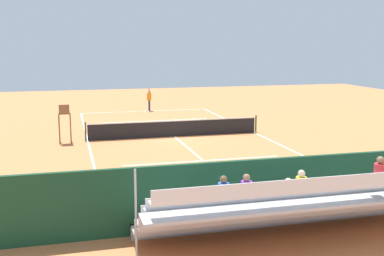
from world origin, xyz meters
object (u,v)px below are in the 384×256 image
(tennis_net, at_px, (175,128))
(bleacher_stand, at_px, (296,206))
(tennis_racket, at_px, (140,111))
(tennis_ball_near, at_px, (167,116))
(tennis_player, at_px, (149,98))
(courtside_bench, at_px, (308,193))
(umpire_chair, at_px, (65,119))
(equipment_bag, at_px, (255,210))

(tennis_net, relative_size, bleacher_stand, 1.14)
(tennis_racket, bearing_deg, tennis_ball_near, 118.82)
(bleacher_stand, bearing_deg, tennis_racket, -89.01)
(bleacher_stand, bearing_deg, tennis_player, -90.87)
(bleacher_stand, relative_size, tennis_player, 4.70)
(courtside_bench, height_order, tennis_player, tennis_player)
(umpire_chair, bearing_deg, courtside_bench, 120.57)
(courtside_bench, bearing_deg, bleacher_stand, 54.19)
(bleacher_stand, bearing_deg, courtside_bench, -125.81)
(bleacher_stand, height_order, tennis_ball_near, bleacher_stand)
(umpire_chair, bearing_deg, tennis_racket, -117.69)
(equipment_bag, relative_size, tennis_ball_near, 13.64)
(bleacher_stand, xyz_separation_m, equipment_bag, (0.41, -1.96, -0.75))
(equipment_bag, bearing_deg, tennis_player, -91.89)
(umpire_chair, distance_m, tennis_racket, 12.48)
(tennis_player, relative_size, tennis_racket, 3.29)
(equipment_bag, distance_m, tennis_racket, 24.19)
(umpire_chair, relative_size, equipment_bag, 2.38)
(tennis_racket, bearing_deg, tennis_player, -159.11)
(umpire_chair, bearing_deg, tennis_ball_near, -132.55)
(tennis_net, relative_size, umpire_chair, 4.81)
(bleacher_stand, bearing_deg, tennis_net, -89.93)
(bleacher_stand, xyz_separation_m, tennis_ball_near, (-1.17, -23.21, -0.90))
(tennis_racket, bearing_deg, bleacher_stand, 90.99)
(courtside_bench, bearing_deg, tennis_net, -83.46)
(tennis_net, xyz_separation_m, equipment_bag, (0.39, 13.40, -0.32))
(bleacher_stand, distance_m, tennis_ball_near, 23.25)
(bleacher_stand, distance_m, tennis_player, 26.48)
(courtside_bench, distance_m, tennis_ball_near, 21.13)
(bleacher_stand, height_order, equipment_bag, bleacher_stand)
(umpire_chair, height_order, equipment_bag, umpire_chair)
(tennis_net, height_order, courtside_bench, tennis_net)
(tennis_net, bearing_deg, bleacher_stand, 90.07)
(tennis_net, height_order, tennis_player, tennis_player)
(tennis_net, xyz_separation_m, tennis_racket, (0.43, -10.79, -0.49))
(bleacher_stand, relative_size, courtside_bench, 5.03)
(courtside_bench, bearing_deg, tennis_ball_near, -89.09)
(tennis_net, bearing_deg, equipment_bag, 88.33)
(tennis_player, bearing_deg, tennis_ball_near, 103.24)
(tennis_net, height_order, equipment_bag, tennis_net)
(equipment_bag, bearing_deg, bleacher_stand, 101.81)
(courtside_bench, relative_size, tennis_racket, 3.07)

